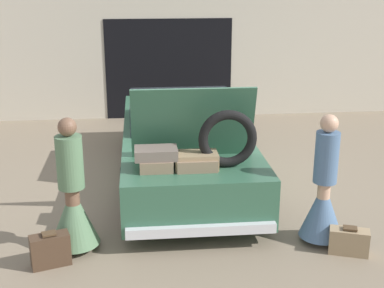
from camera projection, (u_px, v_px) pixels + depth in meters
The scene contains 7 objects.
ground_plane at pixel (184, 178), 8.62m from camera, with size 40.00×40.00×0.00m, color #7F705B.
garage_wall_back at pixel (169, 56), 11.86m from camera, with size 12.00×0.14×2.80m.
car at pixel (184, 143), 8.42m from camera, with size 1.91×4.79×1.80m.
person_left at pixel (73, 204), 6.25m from camera, with size 0.58×0.58×1.63m.
person_right at pixel (323, 198), 6.43m from camera, with size 0.53×0.53×1.61m.
suitcase_beside_left_person at pixel (50, 250), 6.00m from camera, with size 0.47×0.32×0.41m.
suitcase_beside_right_person at pixel (349, 241), 6.27m from camera, with size 0.49×0.34×0.34m.
Camera 1 is at (-0.68, -8.00, 3.18)m, focal length 50.00 mm.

